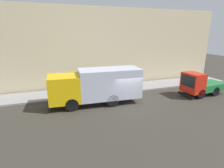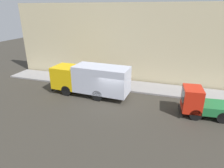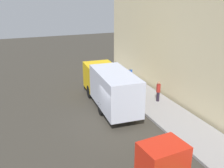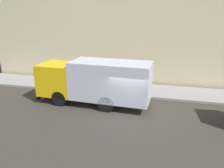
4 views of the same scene
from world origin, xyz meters
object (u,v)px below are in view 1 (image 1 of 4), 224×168
Objects in this scene: street_sign_post at (82,81)px; large_utility_truck at (97,85)px; small_flatbed_truck at (200,85)px; pedestrian_walking at (95,81)px.

large_utility_truck is at bearing -155.59° from street_sign_post.
small_flatbed_truck is 12.11m from street_sign_post.
pedestrian_walking is (3.96, -0.80, -0.70)m from large_utility_truck.
street_sign_post is (2.22, 1.01, -0.15)m from large_utility_truck.
small_flatbed_truck is 11.05m from pedestrian_walking.
pedestrian_walking is 0.69× the size of street_sign_post.
small_flatbed_truck is 2.90× the size of pedestrian_walking.
pedestrian_walking is at bearing -46.04° from street_sign_post.
large_utility_truck reaches higher than pedestrian_walking.
small_flatbed_truck reaches higher than pedestrian_walking.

